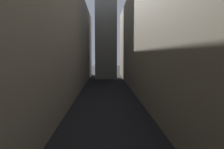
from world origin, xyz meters
name	(u,v)px	position (x,y,z in m)	size (l,w,h in m)	color
ground_plane	(107,104)	(0.00, 48.00, 0.00)	(264.00, 264.00, 0.00)	black
building_block_left	(36,35)	(-11.61, 50.00, 10.91)	(12.22, 108.00, 21.81)	gray
building_block_right	(181,34)	(12.20, 50.00, 11.28)	(13.40, 108.00, 22.56)	gray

